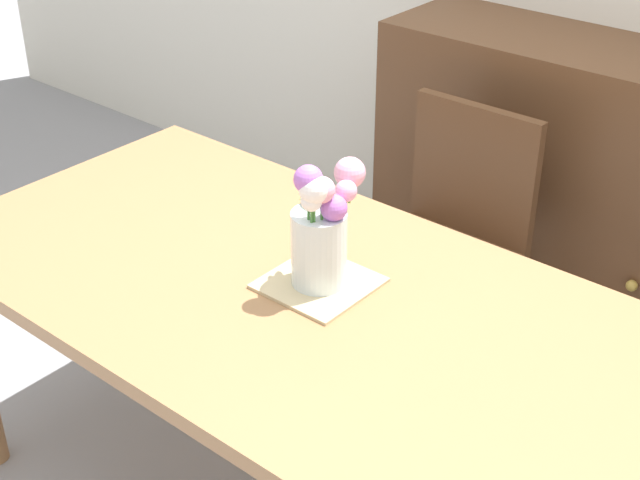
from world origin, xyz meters
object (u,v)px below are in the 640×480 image
object	(u,v)px
dining_table	(306,323)
flower_vase	(323,227)
dresser	(581,194)
chair_far	(450,232)

from	to	relation	value
dining_table	flower_vase	world-z (taller)	flower_vase
flower_vase	dresser	bearing A→B (deg)	87.50
dining_table	chair_far	xyz separation A→B (m)	(-0.11, 0.81, -0.15)
chair_far	dresser	world-z (taller)	dresser
flower_vase	dining_table	bearing A→B (deg)	-98.31
chair_far	flower_vase	world-z (taller)	flower_vase
chair_far	flower_vase	distance (m)	0.86
chair_far	dresser	xyz separation A→B (m)	(0.18, 0.52, -0.02)
dresser	flower_vase	size ratio (longest dim) A/B	4.55
dining_table	chair_far	distance (m)	0.83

